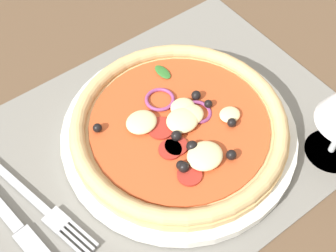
{
  "coord_description": "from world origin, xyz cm",
  "views": [
    {
      "loc": [
        19.15,
        26.12,
        48.1
      ],
      "look_at": [
        -0.48,
        0.0,
        2.81
      ],
      "focal_mm": 49.79,
      "sensor_mm": 36.0,
      "label": 1
    }
  ],
  "objects": [
    {
      "name": "ground_plane",
      "position": [
        0.0,
        0.0,
        -1.2
      ],
      "size": [
        190.0,
        140.0,
        2.4
      ],
      "primitive_type": "cube",
      "color": "brown"
    },
    {
      "name": "pizza",
      "position": [
        -1.58,
        0.81,
        2.91
      ],
      "size": [
        26.43,
        26.43,
        2.66
      ],
      "color": "tan",
      "rests_on": "plate"
    },
    {
      "name": "knife",
      "position": [
        19.57,
        2.1,
        0.65
      ],
      "size": [
        4.19,
        20.05,
        0.62
      ],
      "rotation": [
        0.0,
        0.0,
        1.7
      ],
      "color": "#B2B5BA",
      "rests_on": "placemat"
    },
    {
      "name": "placemat",
      "position": [
        0.0,
        0.0,
        0.2
      ],
      "size": [
        45.8,
        34.78,
        0.4
      ],
      "primitive_type": "cube",
      "color": "slate",
      "rests_on": "ground_plane"
    },
    {
      "name": "fork",
      "position": [
        16.55,
        -0.73,
        0.62
      ],
      "size": [
        5.45,
        17.89,
        0.44
      ],
      "rotation": [
        0.0,
        0.0,
        1.79
      ],
      "color": "#B2B5BA",
      "rests_on": "placemat"
    },
    {
      "name": "plate",
      "position": [
        -1.59,
        0.76,
        1.11
      ],
      "size": [
        28.8,
        28.8,
        1.41
      ],
      "primitive_type": "cylinder",
      "color": "silver",
      "rests_on": "placemat"
    }
  ]
}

